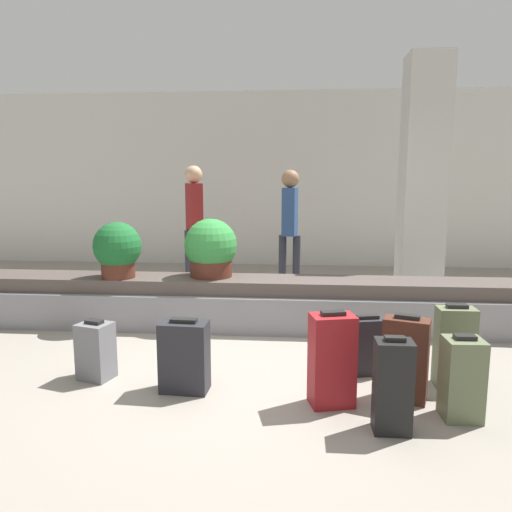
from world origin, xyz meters
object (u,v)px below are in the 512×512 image
pillar (423,182)px  suitcase_7 (462,379)px  suitcase_1 (454,347)px  suitcase_4 (367,346)px  suitcase_3 (393,386)px  potted_plant_0 (117,249)px  traveler_1 (290,220)px  suitcase_6 (332,360)px  suitcase_0 (184,356)px  suitcase_2 (96,351)px  potted_plant_1 (211,249)px  suitcase_5 (405,359)px  traveler_0 (194,215)px

pillar → suitcase_7: (-0.46, -3.34, -1.31)m
suitcase_1 → suitcase_4: suitcase_1 is taller
pillar → suitcase_3: size_ratio=4.87×
suitcase_7 → potted_plant_0: potted_plant_0 is taller
traveler_1 → potted_plant_0: bearing=141.2°
suitcase_3 → suitcase_6: size_ratio=0.92×
suitcase_0 → suitcase_7: size_ratio=0.97×
suitcase_2 → suitcase_6: (1.93, -0.32, 0.11)m
suitcase_4 → potted_plant_1: bearing=126.7°
suitcase_1 → potted_plant_1: bearing=145.3°
suitcase_3 → suitcase_7: size_ratio=1.08×
suitcase_5 → traveler_1: traveler_1 is taller
suitcase_1 → potted_plant_1: size_ratio=1.04×
pillar → potted_plant_1: bearing=-154.0°
suitcase_7 → potted_plant_0: size_ratio=0.97×
suitcase_7 → potted_plant_1: (-2.13, 2.08, 0.58)m
suitcase_2 → traveler_1: bearing=80.4°
suitcase_5 → traveler_0: traveler_0 is taller
suitcase_3 → traveler_0: (-2.17, 4.09, 0.79)m
suitcase_6 → traveler_1: bearing=82.5°
suitcase_2 → traveler_0: (0.14, 3.41, 0.87)m
suitcase_2 → traveler_1: 3.63m
suitcase_4 → potted_plant_1: potted_plant_1 is taller
suitcase_1 → potted_plant_0: size_ratio=1.09×
suitcase_7 → traveler_1: bearing=106.7°
suitcase_4 → potted_plant_1: (-1.57, 1.33, 0.62)m
traveler_0 → suitcase_1: bearing=12.4°
suitcase_3 → suitcase_7: (0.52, 0.23, -0.02)m
suitcase_0 → suitcase_5: 1.69m
pillar → suitcase_3: bearing=-105.3°
potted_plant_0 → suitcase_6: bearing=-38.3°
suitcase_3 → suitcase_5: (0.18, 0.49, 0.00)m
suitcase_1 → traveler_0: (-2.80, 3.31, 0.78)m
suitcase_3 → suitcase_6: suitcase_6 is taller
pillar → suitcase_2: bearing=-138.7°
suitcase_3 → suitcase_6: 0.52m
suitcase_6 → suitcase_0: bearing=159.1°
suitcase_6 → potted_plant_0: potted_plant_0 is taller
potted_plant_0 → traveler_1: traveler_1 is taller
suitcase_3 → suitcase_5: bearing=69.8°
suitcase_3 → suitcase_4: (-0.04, 0.97, -0.07)m
suitcase_0 → suitcase_6: suitcase_6 is taller
suitcase_2 → suitcase_5: size_ratio=0.76×
suitcase_1 → suitcase_3: 1.00m
suitcase_0 → suitcase_3: suitcase_3 is taller
suitcase_4 → potted_plant_1: size_ratio=0.79×
suitcase_0 → traveler_0: 3.74m
suitcase_1 → suitcase_3: bearing=-129.3°
pillar → suitcase_5: (-0.79, -3.07, -1.28)m
suitcase_5 → potted_plant_1: bearing=153.5°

